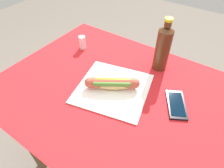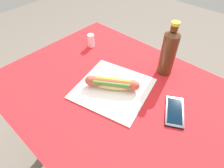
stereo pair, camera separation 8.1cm
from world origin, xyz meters
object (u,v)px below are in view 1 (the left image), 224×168
(soda_bottle, at_px, (163,48))
(hot_dog, at_px, (112,83))
(salt_shaker, at_px, (82,42))
(cell_phone, at_px, (176,104))

(soda_bottle, bearing_deg, hot_dog, 67.61)
(soda_bottle, height_order, salt_shaker, soda_bottle)
(cell_phone, height_order, soda_bottle, soda_bottle)
(hot_dog, relative_size, soda_bottle, 0.81)
(soda_bottle, distance_m, salt_shaker, 0.43)
(cell_phone, bearing_deg, salt_shaker, -10.15)
(cell_phone, relative_size, salt_shaker, 2.28)
(cell_phone, xyz_separation_m, soda_bottle, (0.16, -0.18, 0.11))
(soda_bottle, relative_size, salt_shaker, 3.55)
(soda_bottle, xyz_separation_m, salt_shaker, (0.42, 0.08, -0.08))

